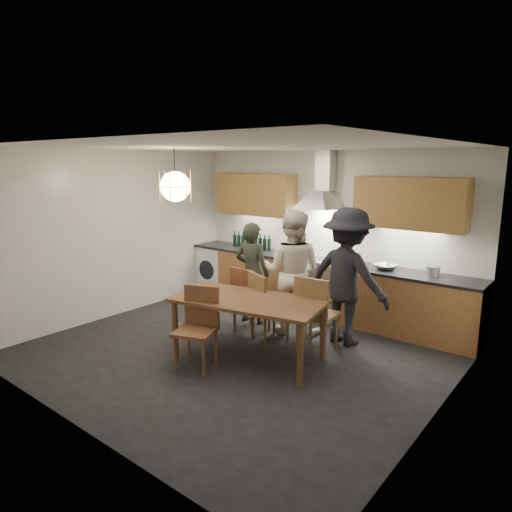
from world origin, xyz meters
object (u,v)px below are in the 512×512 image
Objects in this scene: chair_back_left at (248,296)px; person_left at (252,273)px; chair_front at (198,322)px; stock_pot at (433,271)px; dining_table at (248,306)px; wine_bottles at (251,241)px; person_right at (347,277)px; person_mid at (292,272)px; mixing_bowl at (386,267)px.

person_left is (-0.25, 0.41, 0.22)m from chair_back_left.
chair_front is 5.28× the size of stock_pot.
stock_pot reaches higher than dining_table.
dining_table is at bearing -51.78° from wine_bottles.
person_mid is at bearing 12.86° from person_right.
person_mid is at bearing -131.57° from chair_back_left.
stock_pot is (1.87, 2.61, 0.40)m from chair_front.
mixing_bowl is at bearing -177.54° from stock_pot.
person_right is 1.20m from stock_pot.
dining_table is 6.09× the size of mixing_bowl.
chair_front is at bearing 97.69° from person_left.
person_right is 2.49m from wine_bottles.
wine_bottles is (-2.53, 0.04, 0.10)m from mixing_bowl.
chair_back_left is at bearing -146.16° from stock_pot.
mixing_bowl reaches higher than dining_table.
person_right is at bearing -153.35° from chair_back_left.
stock_pot is at bearing -0.30° from wine_bottles.
dining_table is at bearing 118.07° from person_left.
chair_front and mixing_bowl have the same top height.
chair_back_left is 1.14× the size of wine_bottles.
person_right is (0.70, 1.22, 0.23)m from dining_table.
person_right is (1.51, 0.15, 0.15)m from person_left.
chair_front is 2.07m from person_right.
stock_pot is (2.10, 1.41, 0.41)m from chair_back_left.
mixing_bowl is at bearing -133.91° from chair_back_left.
dining_table is at bearing 77.19° from person_mid.
wine_bottles reaches higher than stock_pot.
chair_front is at bearing -132.33° from dining_table.
person_left is 1.96m from mixing_bowl.
person_mid is at bearing 174.73° from person_left.
stock_pot is (0.85, 0.84, 0.04)m from person_right.
wine_bottles is (-1.31, 2.62, 0.48)m from chair_front.
chair_back_left is at bearing 118.78° from dining_table.
person_mid reaches higher than person_left.
dining_table is at bearing 65.49° from person_right.
chair_front is 1.70m from person_left.
wine_bottles is (-1.08, 1.43, 0.48)m from chair_back_left.
person_left is at bearing -50.56° from wine_bottles.
person_mid is at bearing -150.20° from stock_pot.
person_right reaches higher than person_left.
chair_front is at bearing -63.39° from wine_bottles.
person_right reaches higher than stock_pot.
person_right is (0.81, 0.11, 0.04)m from person_mid.
chair_front is at bearing 65.17° from person_right.
stock_pot is (1.55, 2.06, 0.28)m from dining_table.
chair_back_left is 1.86m from wine_bottles.
stock_pot is 3.19m from wine_bottles.
person_left is 2.56m from stock_pot.
chair_back_left is 2.97× the size of mixing_bowl.
person_left is 8.36× the size of stock_pot.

